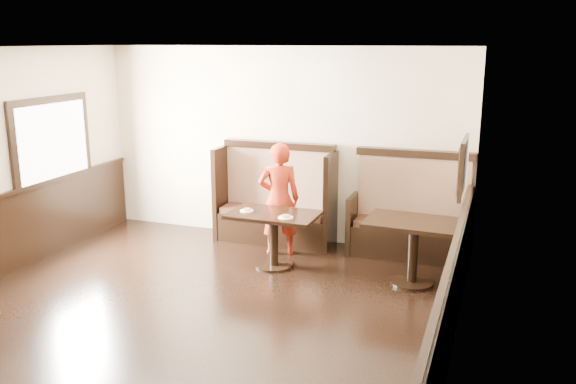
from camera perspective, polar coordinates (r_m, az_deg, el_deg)
The scene contains 9 objects.
ground at distance 6.30m, azimuth -12.07°, elevation -13.42°, with size 7.00×7.00×0.00m, color black.
room_shell at distance 6.40m, azimuth -13.34°, elevation -6.50°, with size 7.00×7.00×7.00m.
booth_main at distance 8.88m, azimuth -1.12°, elevation -1.30°, with size 1.75×0.72×1.45m.
booth_neighbor at distance 8.43m, azimuth 11.39°, elevation -2.76°, with size 1.65×0.72×1.45m.
table_main at distance 7.85m, azimuth -1.34°, elevation -3.16°, with size 1.15×0.73×0.72m.
table_neighbor at distance 7.44m, azimuth 11.67°, elevation -4.13°, with size 1.17×0.80×0.79m.
child at distance 8.28m, azimuth -0.85°, elevation -0.66°, with size 0.57×0.37×1.55m, color #A42611.
pizza_plate_left at distance 7.90m, azimuth -3.87°, elevation -1.71°, with size 0.18×0.18×0.03m.
pizza_plate_right at distance 7.58m, azimuth -0.22°, elevation -2.34°, with size 0.19×0.19×0.04m.
Camera 1 is at (3.04, -4.72, 2.86)m, focal length 38.00 mm.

